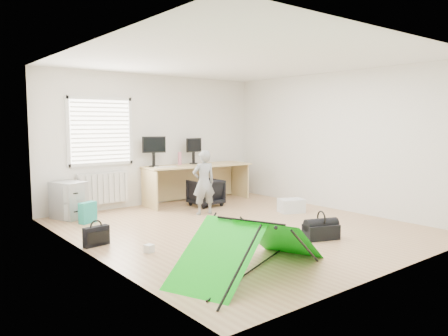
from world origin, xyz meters
TOP-DOWN VIEW (x-y plane):
  - ground at (0.00, 0.00)m, footprint 5.50×5.50m
  - back_wall at (0.00, 2.75)m, footprint 5.00×0.02m
  - window at (-1.20, 2.71)m, footprint 1.20×0.06m
  - radiator at (-1.20, 2.67)m, footprint 1.00×0.12m
  - desk at (0.79, 2.32)m, footprint 2.44×0.95m
  - filing_cabinet at (-1.96, 2.42)m, footprint 0.60×0.68m
  - monitor_left at (-0.16, 2.52)m, footprint 0.48×0.27m
  - monitor_right at (0.83, 2.52)m, footprint 0.44×0.18m
  - keyboard at (-0.04, 2.25)m, footprint 0.46×0.25m
  - thermos at (0.49, 2.55)m, footprint 0.09×0.09m
  - office_chair at (0.66, 1.85)m, footprint 0.60×0.61m
  - person at (0.14, 1.19)m, footprint 0.49×0.38m
  - kite at (-1.31, -1.73)m, footprint 2.13×1.54m
  - storage_crate at (1.56, 0.29)m, footprint 0.55×0.47m
  - tote_bag at (-1.83, 1.86)m, footprint 0.33×0.24m
  - laptop_bag at (-2.27, 0.42)m, footprint 0.38×0.16m
  - white_box at (-1.85, -0.32)m, footprint 0.13×0.13m
  - duffel_bag at (0.47, -1.31)m, footprint 0.57×0.42m

SIDE VIEW (x-z plane):
  - ground at x=0.00m, z-range 0.00..0.00m
  - white_box at x=-1.85m, z-range 0.00..0.11m
  - duffel_bag at x=0.47m, z-range 0.00..0.22m
  - storage_crate at x=1.56m, z-range 0.00..0.26m
  - laptop_bag at x=-2.27m, z-range 0.00..0.28m
  - tote_bag at x=-1.83m, z-range 0.00..0.36m
  - office_chair at x=0.66m, z-range 0.00..0.56m
  - kite at x=-1.31m, z-range 0.00..0.60m
  - filing_cabinet at x=-1.96m, z-range 0.00..0.66m
  - desk at x=0.79m, z-range 0.00..0.81m
  - radiator at x=-1.20m, z-range 0.15..0.75m
  - person at x=0.14m, z-range 0.00..1.21m
  - keyboard at x=-0.04m, z-range 0.81..0.83m
  - thermos at x=0.49m, z-range 0.81..1.09m
  - monitor_right at x=0.83m, z-range 0.81..1.23m
  - monitor_left at x=-0.16m, z-range 0.81..1.27m
  - back_wall at x=0.00m, z-range 0.00..2.70m
  - window at x=-1.20m, z-range 0.95..2.15m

